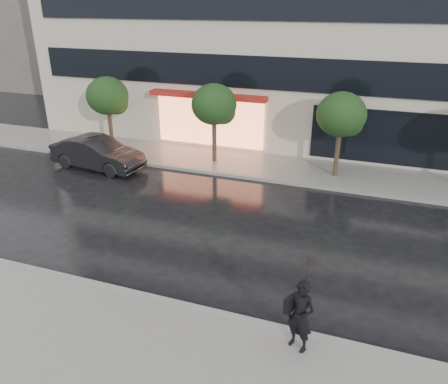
% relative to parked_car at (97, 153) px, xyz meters
% --- Properties ---
extents(ground, '(120.00, 120.00, 0.00)m').
position_rel_parked_car_xyz_m(ground, '(8.08, -7.34, -0.78)').
color(ground, black).
rests_on(ground, ground).
extents(sidewalk_near, '(60.00, 4.50, 0.12)m').
position_rel_parked_car_xyz_m(sidewalk_near, '(8.08, -10.59, -0.72)').
color(sidewalk_near, slate).
rests_on(sidewalk_near, ground).
extents(sidewalk_far, '(60.00, 3.50, 0.12)m').
position_rel_parked_car_xyz_m(sidewalk_far, '(8.08, 2.91, -0.72)').
color(sidewalk_far, slate).
rests_on(sidewalk_far, ground).
extents(curb_near, '(60.00, 0.25, 0.14)m').
position_rel_parked_car_xyz_m(curb_near, '(8.08, -8.34, -0.71)').
color(curb_near, gray).
rests_on(curb_near, ground).
extents(curb_far, '(60.00, 0.25, 0.14)m').
position_rel_parked_car_xyz_m(curb_far, '(8.08, 1.16, -0.71)').
color(curb_far, gray).
rests_on(curb_far, ground).
extents(bg_building_left, '(14.00, 10.00, 12.00)m').
position_rel_parked_car_xyz_m(bg_building_left, '(-19.92, 18.66, 5.22)').
color(bg_building_left, '#59544F').
rests_on(bg_building_left, ground).
extents(tree_far_west, '(2.20, 2.20, 3.99)m').
position_rel_parked_car_xyz_m(tree_far_west, '(-0.85, 2.69, 2.15)').
color(tree_far_west, '#33261C').
rests_on(tree_far_west, ground).
extents(tree_mid_west, '(2.20, 2.20, 3.99)m').
position_rel_parked_car_xyz_m(tree_mid_west, '(5.15, 2.69, 2.15)').
color(tree_mid_west, '#33261C').
rests_on(tree_mid_west, ground).
extents(tree_mid_east, '(2.20, 2.20, 3.99)m').
position_rel_parked_car_xyz_m(tree_mid_east, '(11.15, 2.69, 2.15)').
color(tree_mid_east, '#33261C').
rests_on(tree_mid_east, ground).
extents(parked_car, '(4.85, 2.10, 1.55)m').
position_rel_parked_car_xyz_m(parked_car, '(0.00, 0.00, 0.00)').
color(parked_car, black).
rests_on(parked_car, ground).
extents(pedestrian_with_umbrella, '(1.23, 1.24, 2.51)m').
position_rel_parked_car_xyz_m(pedestrian_with_umbrella, '(11.61, -8.85, 0.94)').
color(pedestrian_with_umbrella, black).
rests_on(pedestrian_with_umbrella, sidewalk_near).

